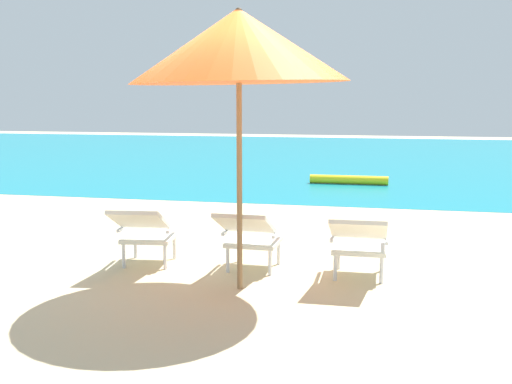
{
  "coord_description": "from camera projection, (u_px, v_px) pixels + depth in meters",
  "views": [
    {
      "loc": [
        1.39,
        -5.96,
        1.75
      ],
      "look_at": [
        0.0,
        0.45,
        0.75
      ],
      "focal_mm": 43.05,
      "sensor_mm": 36.0,
      "label": 1
    }
  ],
  "objects": [
    {
      "name": "ground_plane",
      "position": [
        301.0,
        205.0,
        10.18
      ],
      "size": [
        40.0,
        40.0,
        0.0
      ],
      "primitive_type": "plane",
      "color": "#CCB78E"
    },
    {
      "name": "ocean_band",
      "position": [
        342.0,
        156.0,
        18.85
      ],
      "size": [
        40.0,
        18.0,
        0.01
      ],
      "primitive_type": "cube",
      "color": "teal",
      "rests_on": "ground_plane"
    },
    {
      "name": "swim_buoy",
      "position": [
        349.0,
        180.0,
        12.63
      ],
      "size": [
        1.6,
        0.18,
        0.18
      ],
      "primitive_type": "cylinder",
      "rotation": [
        0.0,
        1.57,
        0.0
      ],
      "color": "yellow",
      "rests_on": "ocean_band"
    },
    {
      "name": "lounge_chair_left",
      "position": [
        145.0,
        230.0,
        6.35
      ],
      "size": [
        0.63,
        0.93,
        0.68
      ],
      "color": "silver",
      "rests_on": "ground_plane"
    },
    {
      "name": "lounge_chair_center",
      "position": [
        250.0,
        234.0,
        6.16
      ],
      "size": [
        0.56,
        0.89,
        0.68
      ],
      "color": "silver",
      "rests_on": "ground_plane"
    },
    {
      "name": "lounge_chair_right",
      "position": [
        359.0,
        240.0,
        5.89
      ],
      "size": [
        0.55,
        0.88,
        0.68
      ],
      "color": "silver",
      "rests_on": "ground_plane"
    },
    {
      "name": "beach_umbrella_center",
      "position": [
        239.0,
        46.0,
        5.38
      ],
      "size": [
        2.71,
        2.71,
        2.55
      ],
      "color": "olive",
      "rests_on": "ground_plane"
    }
  ]
}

